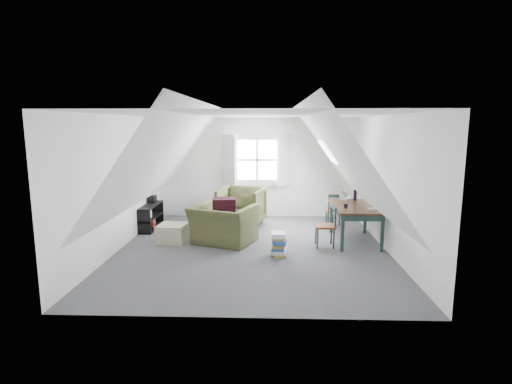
{
  "coord_description": "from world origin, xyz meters",
  "views": [
    {
      "loc": [
        0.31,
        -7.27,
        2.32
      ],
      "look_at": [
        0.04,
        0.6,
        0.99
      ],
      "focal_mm": 28.0,
      "sensor_mm": 36.0,
      "label": 1
    }
  ],
  "objects_px": {
    "media_shelf": "(149,218)",
    "armchair_far": "(241,226)",
    "dining_chair_far": "(334,210)",
    "dining_chair_near": "(327,225)",
    "armchair_near": "(224,243)",
    "magazine_stack": "(279,244)",
    "dining_table": "(355,210)",
    "ottoman": "(173,233)"
  },
  "relations": [
    {
      "from": "dining_table",
      "to": "magazine_stack",
      "type": "distance_m",
      "value": 1.85
    },
    {
      "from": "armchair_far",
      "to": "magazine_stack",
      "type": "distance_m",
      "value": 2.26
    },
    {
      "from": "magazine_stack",
      "to": "dining_chair_far",
      "type": "bearing_deg",
      "value": 56.75
    },
    {
      "from": "magazine_stack",
      "to": "media_shelf",
      "type": "bearing_deg",
      "value": 148.35
    },
    {
      "from": "dining_chair_far",
      "to": "dining_chair_near",
      "type": "height_order",
      "value": "dining_chair_far"
    },
    {
      "from": "dining_chair_near",
      "to": "armchair_near",
      "type": "bearing_deg",
      "value": -102.46
    },
    {
      "from": "armchair_far",
      "to": "dining_chair_near",
      "type": "bearing_deg",
      "value": -27.72
    },
    {
      "from": "ottoman",
      "to": "dining_table",
      "type": "height_order",
      "value": "dining_table"
    },
    {
      "from": "armchair_near",
      "to": "magazine_stack",
      "type": "relative_size",
      "value": 2.78
    },
    {
      "from": "dining_table",
      "to": "media_shelf",
      "type": "height_order",
      "value": "dining_table"
    },
    {
      "from": "ottoman",
      "to": "dining_chair_near",
      "type": "xyz_separation_m",
      "value": [
        3.04,
        -0.21,
        0.24
      ]
    },
    {
      "from": "ottoman",
      "to": "media_shelf",
      "type": "relative_size",
      "value": 0.5
    },
    {
      "from": "dining_table",
      "to": "dining_chair_far",
      "type": "relative_size",
      "value": 1.84
    },
    {
      "from": "armchair_near",
      "to": "dining_chair_near",
      "type": "height_order",
      "value": "dining_chair_near"
    },
    {
      "from": "dining_chair_near",
      "to": "magazine_stack",
      "type": "distance_m",
      "value": 1.11
    },
    {
      "from": "dining_table",
      "to": "magazine_stack",
      "type": "relative_size",
      "value": 3.54
    },
    {
      "from": "armchair_far",
      "to": "ottoman",
      "type": "distance_m",
      "value": 1.85
    },
    {
      "from": "armchair_far",
      "to": "dining_table",
      "type": "xyz_separation_m",
      "value": [
        2.36,
        -1.17,
        0.64
      ]
    },
    {
      "from": "armchair_near",
      "to": "dining_chair_near",
      "type": "relative_size",
      "value": 1.45
    },
    {
      "from": "ottoman",
      "to": "dining_chair_near",
      "type": "height_order",
      "value": "dining_chair_near"
    },
    {
      "from": "armchair_far",
      "to": "dining_chair_near",
      "type": "relative_size",
      "value": 1.24
    },
    {
      "from": "armchair_near",
      "to": "dining_table",
      "type": "xyz_separation_m",
      "value": [
        2.62,
        0.18,
        0.64
      ]
    },
    {
      "from": "armchair_near",
      "to": "dining_chair_far",
      "type": "relative_size",
      "value": 1.45
    },
    {
      "from": "media_shelf",
      "to": "magazine_stack",
      "type": "relative_size",
      "value": 2.56
    },
    {
      "from": "armchair_near",
      "to": "media_shelf",
      "type": "relative_size",
      "value": 1.09
    },
    {
      "from": "ottoman",
      "to": "magazine_stack",
      "type": "bearing_deg",
      "value": -20.37
    },
    {
      "from": "armchair_far",
      "to": "ottoman",
      "type": "height_order",
      "value": "armchair_far"
    },
    {
      "from": "ottoman",
      "to": "magazine_stack",
      "type": "distance_m",
      "value": 2.25
    },
    {
      "from": "dining_table",
      "to": "ottoman",
      "type": "bearing_deg",
      "value": -174.22
    },
    {
      "from": "media_shelf",
      "to": "armchair_far",
      "type": "bearing_deg",
      "value": 12.67
    },
    {
      "from": "dining_chair_far",
      "to": "magazine_stack",
      "type": "bearing_deg",
      "value": 74.64
    },
    {
      "from": "dining_chair_far",
      "to": "dining_chair_near",
      "type": "bearing_deg",
      "value": 93.1
    },
    {
      "from": "dining_table",
      "to": "dining_chair_far",
      "type": "distance_m",
      "value": 1.11
    },
    {
      "from": "armchair_far",
      "to": "dining_chair_far",
      "type": "height_order",
      "value": "dining_chair_far"
    },
    {
      "from": "dining_chair_far",
      "to": "dining_table",
      "type": "bearing_deg",
      "value": 120.67
    },
    {
      "from": "dining_chair_near",
      "to": "media_shelf",
      "type": "bearing_deg",
      "value": -114.97
    },
    {
      "from": "ottoman",
      "to": "dining_table",
      "type": "distance_m",
      "value": 3.68
    },
    {
      "from": "ottoman",
      "to": "dining_table",
      "type": "relative_size",
      "value": 0.36
    },
    {
      "from": "dining_chair_far",
      "to": "magazine_stack",
      "type": "xyz_separation_m",
      "value": [
        -1.3,
        -1.99,
        -0.21
      ]
    },
    {
      "from": "media_shelf",
      "to": "dining_chair_far",
      "type": "bearing_deg",
      "value": 6.62
    },
    {
      "from": "armchair_near",
      "to": "armchair_far",
      "type": "height_order",
      "value": "armchair_far"
    },
    {
      "from": "media_shelf",
      "to": "dining_chair_near",
      "type": "bearing_deg",
      "value": -13.82
    }
  ]
}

